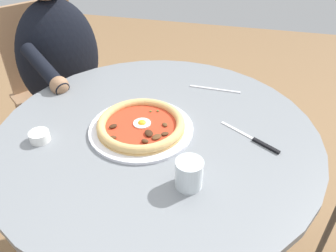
% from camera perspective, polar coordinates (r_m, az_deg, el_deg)
% --- Properties ---
extents(dining_table, '(1.01, 1.01, 0.73)m').
position_cam_1_polar(dining_table, '(1.15, -1.75, -6.59)').
color(dining_table, gray).
rests_on(dining_table, ground).
extents(pizza_on_plate, '(0.33, 0.33, 0.04)m').
position_cam_1_polar(pizza_on_plate, '(1.05, -4.56, 0.07)').
color(pizza_on_plate, white).
rests_on(pizza_on_plate, dining_table).
extents(water_glass, '(0.07, 0.07, 0.08)m').
position_cam_1_polar(water_glass, '(0.86, 3.55, -8.28)').
color(water_glass, silver).
rests_on(water_glass, dining_table).
extents(steak_knife, '(0.18, 0.12, 0.01)m').
position_cam_1_polar(steak_knife, '(1.05, 14.86, -2.41)').
color(steak_knife, silver).
rests_on(steak_knife, dining_table).
extents(ramekin_capers, '(0.06, 0.06, 0.03)m').
position_cam_1_polar(ramekin_capers, '(1.08, -20.83, -1.60)').
color(ramekin_capers, white).
rests_on(ramekin_capers, dining_table).
extents(fork_utensil, '(0.19, 0.02, 0.00)m').
position_cam_1_polar(fork_utensil, '(1.28, 7.91, 6.18)').
color(fork_utensil, '#BCBCC1').
rests_on(fork_utensil, dining_table).
extents(diner_person, '(0.43, 0.56, 1.15)m').
position_cam_1_polar(diner_person, '(1.72, -16.63, 4.97)').
color(diner_person, '#282833').
rests_on(diner_person, ground).
extents(cafe_chair_diner, '(0.58, 0.58, 0.90)m').
position_cam_1_polar(cafe_chair_diner, '(1.83, -18.67, 7.53)').
color(cafe_chair_diner, '#957050').
rests_on(cafe_chair_diner, ground).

